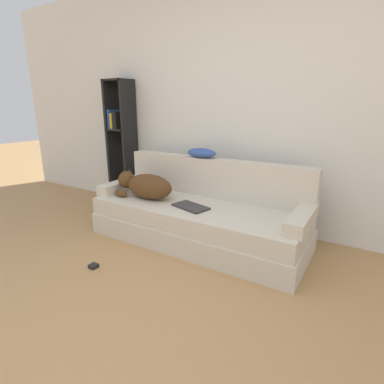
% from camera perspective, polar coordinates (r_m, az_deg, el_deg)
% --- Properties ---
extents(ground_plane, '(20.00, 20.00, 0.00)m').
position_cam_1_polar(ground_plane, '(1.94, -22.54, -27.73)').
color(ground_plane, tan).
extents(wall_back, '(7.53, 0.06, 2.70)m').
position_cam_1_polar(wall_back, '(3.30, 10.36, 16.66)').
color(wall_back, silver).
rests_on(wall_back, ground_plane).
extents(couch, '(2.11, 0.82, 0.38)m').
position_cam_1_polar(couch, '(2.97, 0.98, -5.95)').
color(couch, beige).
rests_on(couch, ground_plane).
extents(couch_backrest, '(2.07, 0.15, 0.40)m').
position_cam_1_polar(couch_backrest, '(3.14, 4.20, 2.77)').
color(couch_backrest, beige).
rests_on(couch_backrest, couch).
extents(couch_arm_left, '(0.15, 0.63, 0.11)m').
position_cam_1_polar(couch_arm_left, '(3.47, -13.05, 1.24)').
color(couch_arm_left, beige).
rests_on(couch_arm_left, couch).
extents(couch_arm_right, '(0.15, 0.63, 0.11)m').
position_cam_1_polar(couch_arm_right, '(2.55, 20.20, -4.81)').
color(couch_arm_right, beige).
rests_on(couch_arm_right, couch).
extents(dog, '(0.67, 0.29, 0.27)m').
position_cam_1_polar(dog, '(3.12, -8.87, 1.24)').
color(dog, '#513319').
rests_on(dog, couch).
extents(laptop, '(0.38, 0.27, 0.02)m').
position_cam_1_polar(laptop, '(2.82, -0.25, -2.81)').
color(laptop, '#2D2D30').
rests_on(laptop, couch).
extents(throw_pillow, '(0.33, 0.18, 0.10)m').
position_cam_1_polar(throw_pillow, '(3.15, 1.83, 7.45)').
color(throw_pillow, '#335199').
rests_on(throw_pillow, couch_backrest).
extents(bookshelf, '(0.33, 0.26, 1.62)m').
position_cam_1_polar(bookshelf, '(4.09, -13.36, 10.05)').
color(bookshelf, black).
rests_on(bookshelf, ground_plane).
extents(power_adapter, '(0.07, 0.07, 0.03)m').
position_cam_1_polar(power_adapter, '(2.71, -18.25, -13.25)').
color(power_adapter, black).
rests_on(power_adapter, ground_plane).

